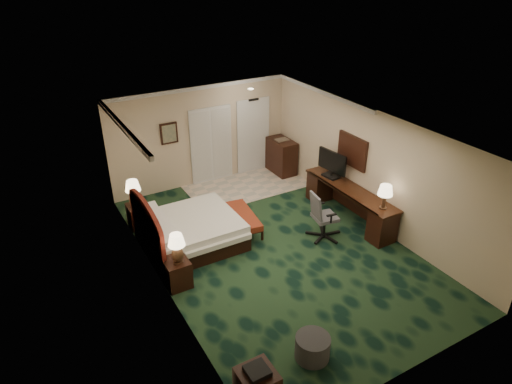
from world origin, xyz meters
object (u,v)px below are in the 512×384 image
nightstand_far (138,216)px  tv (332,164)px  ottoman (312,347)px  lamp_near (177,248)px  desk_chair (325,215)px  minibar (281,156)px  bed (193,231)px  desk (349,204)px  nightstand_near (177,273)px  lamp_far (134,194)px  bed_bench (243,222)px

nightstand_far → tv: tv is taller
nightstand_far → ottoman: nightstand_far is taller
lamp_near → desk_chair: size_ratio=0.54×
lamp_near → minibar: 5.55m
bed → desk: bearing=-13.4°
minibar → nightstand_near: bearing=-143.6°
lamp_near → lamp_far: bearing=91.6°
desk_chair → nightstand_far: bearing=153.4°
bed → minibar: size_ratio=1.95×
lamp_near → ottoman: 2.98m
nightstand_far → bed_bench: (2.02, -1.39, -0.05)m
desk_chair → minibar: desk_chair is taller
bed → lamp_far: lamp_far is taller
nightstand_far → lamp_near: lamp_near is taller
lamp_near → desk_chair: 3.43m
bed_bench → desk_chair: 1.86m
ottoman → tv: tv is taller
ottoman → tv: (3.24, 3.75, 0.93)m
lamp_far → desk_chair: lamp_far is taller
bed → desk: (3.62, -0.86, 0.09)m
desk_chair → nightstand_near: bearing=-171.5°
desk → minibar: size_ratio=2.80×
lamp_near → minibar: size_ratio=0.61×
bed_bench → desk: (2.43, -0.77, 0.17)m
tv → minibar: 2.34m
bed_bench → tv: 2.59m
nightstand_far → lamp_far: 0.59m
lamp_far → desk_chair: (3.49, -2.50, -0.30)m
bed_bench → desk_chair: bearing=-30.5°
tv → nightstand_near: bearing=-174.3°
nightstand_near → desk: 4.45m
desk → nightstand_far: bearing=154.1°
desk → bed_bench: bearing=162.4°
nightstand_far → desk: (4.45, -2.16, 0.13)m
bed → bed_bench: 1.20m
ottoman → desk_chair: 3.50m
lamp_near → tv: 4.54m
lamp_near → tv: tv is taller
lamp_far → ottoman: size_ratio=1.17×
desk_chair → desk: bearing=29.7°
bed → ottoman: 3.91m
nightstand_near → desk_chair: size_ratio=0.50×
bed_bench → minibar: size_ratio=1.34×
bed_bench → minibar: minibar is taller
minibar → desk: bearing=-90.1°
minibar → ottoman: bearing=-118.5°
nightstand_near → nightstand_far: size_ratio=1.04×
bed → desk_chair: (2.63, -1.23, 0.26)m
lamp_far → lamp_near: bearing=-88.4°
bed → minibar: bearing=30.1°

